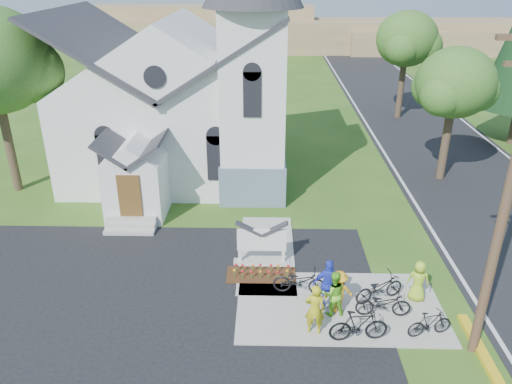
{
  "coord_description": "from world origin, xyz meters",
  "views": [
    {
      "loc": [
        -1.04,
        -13.49,
        10.73
      ],
      "look_at": [
        -1.46,
        5.0,
        2.26
      ],
      "focal_mm": 35.0,
      "sensor_mm": 36.0,
      "label": 1
    }
  ],
  "objects_px": {
    "cyclist_2": "(329,285)",
    "cyclist_4": "(418,281)",
    "church_sign": "(262,240)",
    "cyclist_1": "(333,293)",
    "utility_pole": "(512,189)",
    "bike_2": "(383,303)",
    "bike_4": "(379,288)",
    "bike_1": "(359,326)",
    "bike_0": "(300,281)",
    "cyclist_0": "(315,309)",
    "bike_3": "(430,323)",
    "cyclist_3": "(339,292)"
  },
  "relations": [
    {
      "from": "bike_0",
      "to": "cyclist_2",
      "type": "bearing_deg",
      "value": -125.4
    },
    {
      "from": "cyclist_4",
      "to": "utility_pole",
      "type": "bearing_deg",
      "value": 129.46
    },
    {
      "from": "bike_0",
      "to": "bike_4",
      "type": "bearing_deg",
      "value": -91.21
    },
    {
      "from": "utility_pole",
      "to": "cyclist_1",
      "type": "relative_size",
      "value": 6.15
    },
    {
      "from": "cyclist_1",
      "to": "bike_3",
      "type": "bearing_deg",
      "value": 153.78
    },
    {
      "from": "church_sign",
      "to": "bike_2",
      "type": "relative_size",
      "value": 1.2
    },
    {
      "from": "bike_2",
      "to": "bike_3",
      "type": "xyz_separation_m",
      "value": [
        1.26,
        -0.94,
        -0.03
      ]
    },
    {
      "from": "cyclist_1",
      "to": "bike_3",
      "type": "relative_size",
      "value": 1.09
    },
    {
      "from": "bike_0",
      "to": "cyclist_1",
      "type": "height_order",
      "value": "cyclist_1"
    },
    {
      "from": "bike_1",
      "to": "church_sign",
      "type": "bearing_deg",
      "value": 29.11
    },
    {
      "from": "utility_pole",
      "to": "cyclist_0",
      "type": "xyz_separation_m",
      "value": [
        -4.86,
        0.65,
        -4.47
      ]
    },
    {
      "from": "cyclist_2",
      "to": "cyclist_4",
      "type": "bearing_deg",
      "value": -166.1
    },
    {
      "from": "bike_4",
      "to": "church_sign",
      "type": "bearing_deg",
      "value": 36.59
    },
    {
      "from": "bike_3",
      "to": "cyclist_0",
      "type": "bearing_deg",
      "value": 74.82
    },
    {
      "from": "bike_0",
      "to": "cyclist_4",
      "type": "relative_size",
      "value": 1.23
    },
    {
      "from": "utility_pole",
      "to": "cyclist_4",
      "type": "height_order",
      "value": "utility_pole"
    },
    {
      "from": "church_sign",
      "to": "cyclist_1",
      "type": "height_order",
      "value": "church_sign"
    },
    {
      "from": "bike_1",
      "to": "bike_2",
      "type": "relative_size",
      "value": 1.02
    },
    {
      "from": "cyclist_4",
      "to": "cyclist_0",
      "type": "bearing_deg",
      "value": 39.54
    },
    {
      "from": "cyclist_3",
      "to": "cyclist_4",
      "type": "distance_m",
      "value": 2.9
    },
    {
      "from": "cyclist_2",
      "to": "cyclist_3",
      "type": "xyz_separation_m",
      "value": [
        0.32,
        -0.18,
        -0.15
      ]
    },
    {
      "from": "bike_2",
      "to": "bike_3",
      "type": "height_order",
      "value": "bike_2"
    },
    {
      "from": "cyclist_4",
      "to": "bike_4",
      "type": "distance_m",
      "value": 1.34
    },
    {
      "from": "cyclist_1",
      "to": "bike_1",
      "type": "distance_m",
      "value": 1.46
    },
    {
      "from": "cyclist_1",
      "to": "bike_2",
      "type": "distance_m",
      "value": 1.69
    },
    {
      "from": "cyclist_1",
      "to": "bike_3",
      "type": "height_order",
      "value": "cyclist_1"
    },
    {
      "from": "cyclist_0",
      "to": "bike_0",
      "type": "distance_m",
      "value": 2.12
    },
    {
      "from": "cyclist_2",
      "to": "bike_2",
      "type": "xyz_separation_m",
      "value": [
        1.78,
        -0.39,
        -0.45
      ]
    },
    {
      "from": "church_sign",
      "to": "bike_4",
      "type": "height_order",
      "value": "church_sign"
    },
    {
      "from": "cyclist_2",
      "to": "cyclist_0",
      "type": "bearing_deg",
      "value": 70.31
    },
    {
      "from": "bike_0",
      "to": "cyclist_4",
      "type": "xyz_separation_m",
      "value": [
        4.04,
        -0.29,
        0.27
      ]
    },
    {
      "from": "church_sign",
      "to": "cyclist_3",
      "type": "bearing_deg",
      "value": -48.79
    },
    {
      "from": "bike_0",
      "to": "cyclist_2",
      "type": "distance_m",
      "value": 1.28
    },
    {
      "from": "cyclist_2",
      "to": "bike_4",
      "type": "xyz_separation_m",
      "value": [
        1.82,
        0.46,
        -0.43
      ]
    },
    {
      "from": "utility_pole",
      "to": "bike_2",
      "type": "distance_m",
      "value": 5.69
    },
    {
      "from": "bike_4",
      "to": "cyclist_2",
      "type": "bearing_deg",
      "value": 80.27
    },
    {
      "from": "bike_3",
      "to": "cyclist_4",
      "type": "relative_size",
      "value": 0.97
    },
    {
      "from": "bike_1",
      "to": "cyclist_4",
      "type": "distance_m",
      "value": 3.19
    },
    {
      "from": "church_sign",
      "to": "bike_4",
      "type": "xyz_separation_m",
      "value": [
        4.1,
        -2.33,
        -0.48
      ]
    },
    {
      "from": "church_sign",
      "to": "utility_pole",
      "type": "height_order",
      "value": "utility_pole"
    },
    {
      "from": "cyclist_0",
      "to": "cyclist_4",
      "type": "relative_size",
      "value": 1.14
    },
    {
      "from": "cyclist_1",
      "to": "bike_4",
      "type": "height_order",
      "value": "cyclist_1"
    },
    {
      "from": "cyclist_1",
      "to": "bike_2",
      "type": "height_order",
      "value": "cyclist_1"
    },
    {
      "from": "bike_4",
      "to": "utility_pole",
      "type": "bearing_deg",
      "value": -157.72
    },
    {
      "from": "bike_3",
      "to": "cyclist_3",
      "type": "bearing_deg",
      "value": 52.97
    },
    {
      "from": "bike_0",
      "to": "bike_2",
      "type": "relative_size",
      "value": 1.04
    },
    {
      "from": "cyclist_4",
      "to": "bike_3",
      "type": "bearing_deg",
      "value": 101.0
    },
    {
      "from": "bike_1",
      "to": "bike_3",
      "type": "distance_m",
      "value": 2.29
    },
    {
      "from": "cyclist_1",
      "to": "cyclist_4",
      "type": "relative_size",
      "value": 1.05
    },
    {
      "from": "bike_0",
      "to": "cyclist_1",
      "type": "relative_size",
      "value": 1.16
    }
  ]
}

